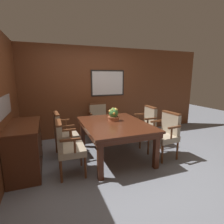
{
  "coord_description": "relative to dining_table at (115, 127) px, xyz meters",
  "views": [
    {
      "loc": [
        -1.08,
        -2.94,
        1.66
      ],
      "look_at": [
        0.17,
        0.43,
        0.92
      ],
      "focal_mm": 28.0,
      "sensor_mm": 36.0,
      "label": 1
    }
  ],
  "objects": [
    {
      "name": "ground_plane",
      "position": [
        -0.17,
        -0.28,
        -0.63
      ],
      "size": [
        14.0,
        14.0,
        0.0
      ],
      "primitive_type": "plane",
      "color": "gray"
    },
    {
      "name": "dining_table",
      "position": [
        0.0,
        0.0,
        0.0
      ],
      "size": [
        1.27,
        1.67,
        0.72
      ],
      "color": "#4C2314",
      "rests_on": "ground_plane"
    },
    {
      "name": "chair_right_near",
      "position": [
        0.99,
        -0.39,
        -0.1
      ],
      "size": [
        0.49,
        0.58,
        0.94
      ],
      "rotation": [
        0.0,
        0.0,
        -1.48
      ],
      "color": "brown",
      "rests_on": "ground_plane"
    },
    {
      "name": "chair_head_far",
      "position": [
        0.02,
        1.21,
        -0.1
      ],
      "size": [
        0.57,
        0.47,
        0.94
      ],
      "rotation": [
        0.0,
        0.0,
        0.05
      ],
      "color": "brown",
      "rests_on": "ground_plane"
    },
    {
      "name": "sideboard_cabinet",
      "position": [
        -1.68,
        0.03,
        -0.21
      ],
      "size": [
        0.53,
        1.21,
        0.85
      ],
      "color": "#512816",
      "rests_on": "ground_plane"
    },
    {
      "name": "potted_plant",
      "position": [
        0.05,
        0.19,
        0.22
      ],
      "size": [
        0.25,
        0.25,
        0.28
      ],
      "color": "#B2603D",
      "rests_on": "dining_table"
    },
    {
      "name": "chair_left_near",
      "position": [
        -1.0,
        -0.38,
        -0.1
      ],
      "size": [
        0.46,
        0.56,
        0.94
      ],
      "rotation": [
        0.0,
        0.0,
        1.55
      ],
      "color": "brown",
      "rests_on": "ground_plane"
    },
    {
      "name": "wall_back",
      "position": [
        -0.16,
        1.56,
        0.59
      ],
      "size": [
        7.2,
        0.08,
        2.45
      ],
      "color": "brown",
      "rests_on": "ground_plane"
    },
    {
      "name": "chair_left_far",
      "position": [
        -1.0,
        0.39,
        -0.1
      ],
      "size": [
        0.48,
        0.57,
        0.94
      ],
      "rotation": [
        0.0,
        0.0,
        1.63
      ],
      "color": "brown",
      "rests_on": "ground_plane"
    },
    {
      "name": "chair_right_far",
      "position": [
        0.97,
        0.37,
        -0.1
      ],
      "size": [
        0.47,
        0.56,
        0.94
      ],
      "rotation": [
        0.0,
        0.0,
        -1.61
      ],
      "color": "brown",
      "rests_on": "ground_plane"
    }
  ]
}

